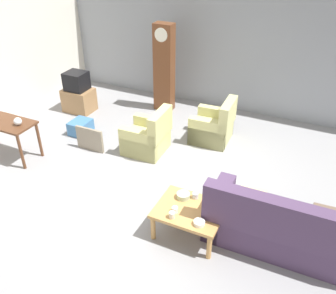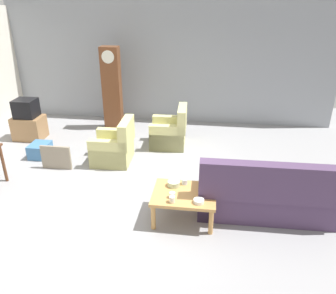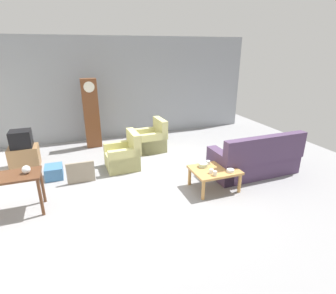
% 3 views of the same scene
% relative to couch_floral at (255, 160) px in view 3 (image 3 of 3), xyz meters
% --- Properties ---
extents(ground_plane, '(10.40, 10.40, 0.00)m').
position_rel_couch_floral_xyz_m(ground_plane, '(-2.09, 0.49, -0.35)').
color(ground_plane, gray).
extents(garage_door_wall, '(8.40, 0.16, 3.20)m').
position_rel_couch_floral_xyz_m(garage_door_wall, '(-2.09, 4.09, 1.25)').
color(garage_door_wall, gray).
rests_on(garage_door_wall, ground_plane).
extents(couch_floral, '(2.12, 0.92, 1.04)m').
position_rel_couch_floral_xyz_m(couch_floral, '(0.00, 0.00, 0.00)').
color(couch_floral, '#4C3856').
rests_on(couch_floral, ground_plane).
extents(armchair_olive_near, '(0.81, 0.78, 0.92)m').
position_rel_couch_floral_xyz_m(armchair_olive_near, '(-2.85, 1.44, -0.05)').
color(armchair_olive_near, '#CCC67A').
rests_on(armchair_olive_near, ground_plane).
extents(armchair_olive_far, '(0.82, 0.80, 0.92)m').
position_rel_couch_floral_xyz_m(armchair_olive_far, '(-1.83, 2.39, -0.05)').
color(armchair_olive_far, '#CAC680').
rests_on(armchair_olive_far, ground_plane).
extents(coffee_table_wood, '(0.96, 0.76, 0.46)m').
position_rel_couch_floral_xyz_m(coffee_table_wood, '(-1.26, -0.28, 0.04)').
color(coffee_table_wood, tan).
rests_on(coffee_table_wood, ground_plane).
extents(console_table_dark, '(1.30, 0.56, 0.76)m').
position_rel_couch_floral_xyz_m(console_table_dark, '(-5.25, 0.16, 0.30)').
color(console_table_dark, '#56331E').
rests_on(console_table_dark, ground_plane).
extents(grandfather_clock, '(0.44, 0.30, 2.04)m').
position_rel_couch_floral_xyz_m(grandfather_clock, '(-3.40, 3.31, 0.67)').
color(grandfather_clock, brown).
rests_on(grandfather_clock, ground_plane).
extents(tv_stand_cabinet, '(0.68, 0.52, 0.54)m').
position_rel_couch_floral_xyz_m(tv_stand_cabinet, '(-5.19, 2.34, -0.08)').
color(tv_stand_cabinet, '#997047').
rests_on(tv_stand_cabinet, ground_plane).
extents(tv_crt, '(0.48, 0.44, 0.42)m').
position_rel_couch_floral_xyz_m(tv_crt, '(-5.19, 2.34, 0.40)').
color(tv_crt, black).
rests_on(tv_crt, tv_stand_cabinet).
extents(framed_picture_leaning, '(0.60, 0.05, 0.48)m').
position_rel_couch_floral_xyz_m(framed_picture_leaning, '(-3.91, 0.98, -0.11)').
color(framed_picture_leaning, gray).
rests_on(framed_picture_leaning, ground_plane).
extents(storage_box_blue, '(0.38, 0.46, 0.29)m').
position_rel_couch_floral_xyz_m(storage_box_blue, '(-4.49, 1.44, -0.21)').
color(storage_box_blue, teal).
rests_on(storage_box_blue, ground_plane).
extents(glass_dome_cloche, '(0.15, 0.15, 0.15)m').
position_rel_couch_floral_xyz_m(glass_dome_cloche, '(-4.82, 0.16, 0.48)').
color(glass_dome_cloche, silver).
rests_on(glass_dome_cloche, console_table_dark).
extents(cup_white_porcelain, '(0.09, 0.09, 0.08)m').
position_rel_couch_floral_xyz_m(cup_white_porcelain, '(-1.42, -0.43, 0.15)').
color(cup_white_porcelain, white).
rests_on(cup_white_porcelain, coffee_table_wood).
extents(cup_blue_rimmed, '(0.09, 0.09, 0.08)m').
position_rel_couch_floral_xyz_m(cup_blue_rimmed, '(-1.28, -0.02, 0.15)').
color(cup_blue_rimmed, silver).
rests_on(cup_blue_rimmed, coffee_table_wood).
extents(cup_cream_tall, '(0.09, 0.09, 0.09)m').
position_rel_couch_floral_xyz_m(cup_cream_tall, '(-1.41, -0.55, 0.15)').
color(cup_cream_tall, beige).
rests_on(cup_cream_tall, coffee_table_wood).
extents(bowl_white_stacked, '(0.15, 0.15, 0.06)m').
position_rel_couch_floral_xyz_m(bowl_white_stacked, '(-1.03, -0.51, 0.13)').
color(bowl_white_stacked, white).
rests_on(bowl_white_stacked, coffee_table_wood).
extents(bowl_shallow_green, '(0.20, 0.20, 0.08)m').
position_rel_couch_floral_xyz_m(bowl_shallow_green, '(-1.44, -0.10, 0.15)').
color(bowl_shallow_green, '#B2C69E').
rests_on(bowl_shallow_green, coffee_table_wood).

